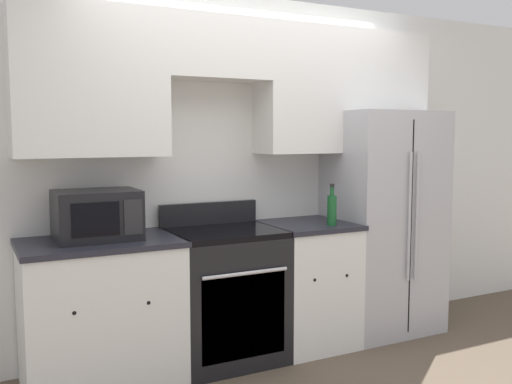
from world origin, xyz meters
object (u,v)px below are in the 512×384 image
refrigerator (379,221)px  oven_range (225,294)px  bottle (332,209)px  microwave (97,215)px

refrigerator → oven_range: bearing=-177.7°
bottle → oven_range: bearing=167.2°
oven_range → microwave: size_ratio=2.14×
bottle → microwave: bearing=172.7°
oven_range → refrigerator: 1.46m
oven_range → refrigerator: refrigerator is taller
refrigerator → bottle: size_ratio=5.86×
oven_range → bottle: bearing=-12.8°
refrigerator → microwave: 2.26m
microwave → bottle: (1.62, -0.21, -0.04)m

